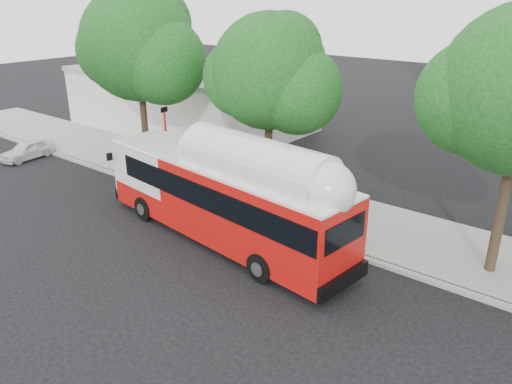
{
  "coord_description": "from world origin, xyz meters",
  "views": [
    {
      "loc": [
        12.04,
        -11.41,
        9.29
      ],
      "look_at": [
        0.65,
        3.0,
        1.91
      ],
      "focal_mm": 35.0,
      "sensor_mm": 36.0,
      "label": 1
    }
  ],
  "objects": [
    {
      "name": "ground",
      "position": [
        0.0,
        0.0,
        0.0
      ],
      "size": [
        120.0,
        120.0,
        0.0
      ],
      "primitive_type": "plane",
      "color": "black",
      "rests_on": "ground"
    },
    {
      "name": "sidewalk",
      "position": [
        0.0,
        6.5,
        0.07
      ],
      "size": [
        60.0,
        5.0,
        0.15
      ],
      "primitive_type": "cube",
      "color": "gray",
      "rests_on": "ground"
    },
    {
      "name": "curb_strip",
      "position": [
        0.0,
        3.9,
        0.07
      ],
      "size": [
        60.0,
        0.3,
        0.15
      ],
      "primitive_type": "cube",
      "color": "gray",
      "rests_on": "ground"
    },
    {
      "name": "red_curb_segment",
      "position": [
        -3.0,
        3.9,
        0.08
      ],
      "size": [
        10.0,
        0.32,
        0.16
      ],
      "primitive_type": "cube",
      "color": "maroon",
      "rests_on": "ground"
    },
    {
      "name": "street_tree_left",
      "position": [
        -8.53,
        5.56,
        6.6
      ],
      "size": [
        6.67,
        5.8,
        9.74
      ],
      "color": "#2D2116",
      "rests_on": "ground"
    },
    {
      "name": "street_tree_mid",
      "position": [
        -0.59,
        6.06,
        5.91
      ],
      "size": [
        5.75,
        5.0,
        8.62
      ],
      "color": "#2D2116",
      "rests_on": "ground"
    },
    {
      "name": "low_commercial_bldg",
      "position": [
        -14.0,
        14.0,
        2.15
      ],
      "size": [
        16.2,
        10.2,
        4.25
      ],
      "color": "silver",
      "rests_on": "ground"
    },
    {
      "name": "transit_bus",
      "position": [
        -0.11,
        1.88,
        1.74
      ],
      "size": [
        12.76,
        3.89,
        3.72
      ],
      "rotation": [
        0.0,
        0.0,
        -0.12
      ],
      "color": "red",
      "rests_on": "ground"
    },
    {
      "name": "parked_car",
      "position": [
        -16.32,
        2.5,
        0.55
      ],
      "size": [
        3.36,
        1.65,
        1.1
      ],
      "primitive_type": "imported",
      "rotation": [
        0.0,
        0.0,
        0.11
      ],
      "color": "silver",
      "rests_on": "ground"
    },
    {
      "name": "signal_pole",
      "position": [
        -5.88,
        4.23,
        2.17
      ],
      "size": [
        0.12,
        0.4,
        4.23
      ],
      "color": "red",
      "rests_on": "ground"
    }
  ]
}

